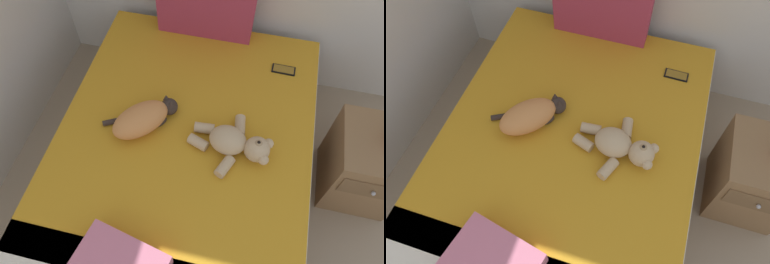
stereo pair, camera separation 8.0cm
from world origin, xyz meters
TOP-DOWN VIEW (x-y plane):
  - bed at (1.20, 3.54)m, footprint 1.50×1.95m
  - cat at (0.96, 3.56)m, footprint 0.41×0.38m
  - teddy_bear at (1.49, 3.52)m, footprint 0.47×0.41m
  - cell_phone at (1.70, 4.17)m, footprint 0.15×0.08m
  - nightstand at (2.29, 3.74)m, footprint 0.42×0.48m

SIDE VIEW (x-z plane):
  - bed at x=1.20m, z-range 0.00..0.52m
  - nightstand at x=2.29m, z-range 0.00..0.54m
  - cell_phone at x=1.70m, z-range 0.52..0.53m
  - teddy_bear at x=1.49m, z-range 0.51..0.66m
  - cat at x=0.96m, z-range 0.52..0.67m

